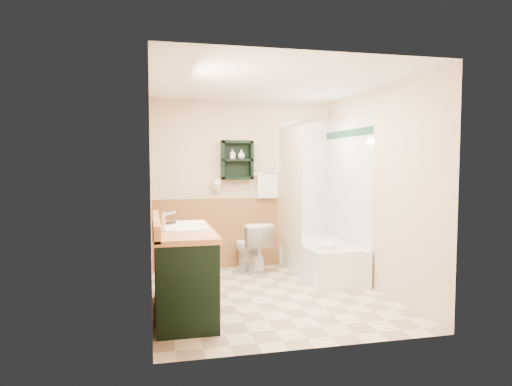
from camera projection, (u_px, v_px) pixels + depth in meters
The scene contains 25 objects.
floor at pixel (269, 296), 5.20m from camera, with size 3.00×3.00×0.00m, color beige.
back_wall at pixel (243, 184), 6.59m from camera, with size 2.60×0.04×2.40m, color beige.
left_wall at pixel (149, 193), 4.82m from camera, with size 0.04×3.00×2.40m, color beige.
right_wall at pixel (377, 189), 5.41m from camera, with size 0.04×3.00×2.40m, color beige.
ceiling at pixel (269, 81), 5.03m from camera, with size 2.60×3.00×0.04m, color white.
wainscot_left at pixel (153, 258), 4.87m from camera, with size 2.98×2.98×1.00m, color #AB7745, non-canonical shape.
wainscot_back at pixel (243, 233), 6.61m from camera, with size 2.58×2.58×1.00m, color #AB7745, non-canonical shape.
mirror_frame at pixel (153, 165), 4.27m from camera, with size 1.30×1.30×1.00m, color brown, non-canonical shape.
mirror_glass at pixel (154, 165), 4.27m from camera, with size 1.20×1.20×0.90m, color white, non-canonical shape.
tile_right at pixel (347, 197), 6.14m from camera, with size 1.50×1.50×2.10m, color white, non-canonical shape.
tile_back at pixel (311, 194), 6.79m from camera, with size 0.95×0.95×2.10m, color white, non-canonical shape.
tile_accent at pixel (347, 134), 6.08m from camera, with size 1.50×1.50×0.10m, color #13442A, non-canonical shape.
wall_shelf at pixel (237, 160), 6.43m from camera, with size 0.45×0.15×0.55m, color black.
hair_dryer at pixel (216, 185), 6.41m from camera, with size 0.10×0.24×0.18m, color silver, non-canonical shape.
towel_bar at pixel (267, 174), 6.59m from camera, with size 0.40×0.06×0.40m, color white, non-canonical shape.
curtain_rod at pixel (294, 125), 5.91m from camera, with size 0.03×0.03×1.60m, color silver.
shower_curtain at pixel (290, 190), 6.14m from camera, with size 1.05×1.05×1.70m, color beige, non-canonical shape.
vanity at pixel (183, 272), 4.55m from camera, with size 0.59×1.36×0.86m, color black.
bathtub at pixel (322, 259), 6.10m from camera, with size 0.69×1.50×0.46m, color white.
toilet at pixel (251, 247), 6.32m from camera, with size 0.39×0.70×0.69m, color white.
counter_towel at pixel (191, 224), 4.74m from camera, with size 0.30×0.23×0.04m, color white.
vanity_book at pixel (164, 215), 4.81m from camera, with size 0.16×0.02×0.22m, color black.
tub_towel at pixel (326, 246), 5.55m from camera, with size 0.21×0.18×0.07m, color white.
soap_bottle_a at pixel (232, 157), 6.41m from camera, with size 0.06×0.14×0.06m, color white.
soap_bottle_b at pixel (241, 155), 6.44m from camera, with size 0.10×0.13×0.10m, color white.
Camera 1 is at (-1.30, -4.94, 1.53)m, focal length 32.00 mm.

